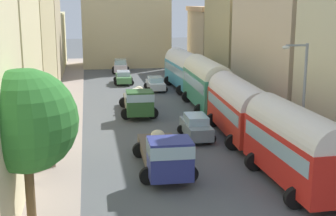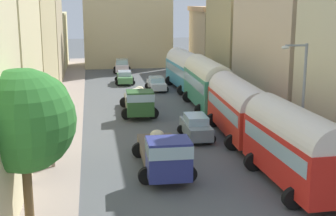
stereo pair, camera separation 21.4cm
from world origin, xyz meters
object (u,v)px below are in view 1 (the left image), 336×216
object	(u,v)px
parked_bus_2	(207,81)
pedestrian_2	(50,132)
car_3	(155,84)
parked_bus_1	(239,106)
pedestrian_0	(53,152)
cargo_truck_0	(166,153)
parked_bus_3	(186,69)
streetlamp_near	(301,94)
pedestrian_1	(50,137)
car_2	(196,127)
car_0	(123,77)
parked_bus_0	(296,143)
cargo_truck_1	(138,101)
car_1	(120,66)

from	to	relation	value
parked_bus_2	pedestrian_2	world-z (taller)	parked_bus_2
car_3	pedestrian_2	distance (m)	20.54
parked_bus_1	pedestrian_0	bearing A→B (deg)	-159.72
parked_bus_1	cargo_truck_0	bearing A→B (deg)	-133.73
parked_bus_3	streetlamp_near	size ratio (longest dim) A/B	1.38
parked_bus_2	car_3	distance (m)	9.69
pedestrian_1	car_2	bearing A→B (deg)	9.56
parked_bus_1	pedestrian_2	world-z (taller)	parked_bus_1
car_0	car_3	xyz separation A→B (m)	(2.96, -4.78, 0.00)
pedestrian_0	streetlamp_near	xyz separation A→B (m)	(13.81, -1.20, 3.02)
parked_bus_0	parked_bus_2	size ratio (longest dim) A/B	0.91
parked_bus_3	car_3	world-z (taller)	parked_bus_3
parked_bus_0	car_2	world-z (taller)	parked_bus_0
parked_bus_0	parked_bus_3	bearing A→B (deg)	90.00
car_2	car_3	size ratio (longest dim) A/B	1.07
parked_bus_2	cargo_truck_1	size ratio (longest dim) A/B	1.22
car_1	car_0	bearing A→B (deg)	-91.89
pedestrian_1	pedestrian_2	world-z (taller)	pedestrian_1
pedestrian_2	pedestrian_0	bearing A→B (deg)	-83.74
parked_bus_3	cargo_truck_1	bearing A→B (deg)	-119.85
parked_bus_0	pedestrian_2	world-z (taller)	parked_bus_0
streetlamp_near	car_2	bearing A→B (deg)	128.71
parked_bus_1	car_2	bearing A→B (deg)	176.96
cargo_truck_1	streetlamp_near	distance (m)	15.48
pedestrian_2	streetlamp_near	bearing A→B (deg)	-20.70
car_2	parked_bus_3	bearing A→B (deg)	80.60
cargo_truck_1	car_0	size ratio (longest dim) A/B	1.75
car_0	streetlamp_near	xyz separation A→B (m)	(7.85, -28.45, 3.32)
car_0	pedestrian_0	size ratio (longest dim) A/B	2.35
parked_bus_3	cargo_truck_0	bearing A→B (deg)	-104.08
car_1	streetlamp_near	size ratio (longest dim) A/B	0.64
parked_bus_3	car_0	world-z (taller)	parked_bus_3
car_0	pedestrian_0	distance (m)	27.90
cargo_truck_0	car_0	xyz separation A→B (m)	(-0.02, 29.18, -0.50)
pedestrian_0	streetlamp_near	world-z (taller)	streetlamp_near
pedestrian_0	car_1	bearing A→B (deg)	80.13
parked_bus_3	pedestrian_2	distance (m)	22.20
cargo_truck_1	pedestrian_1	world-z (taller)	cargo_truck_1
parked_bus_2	cargo_truck_1	bearing A→B (deg)	-165.19
parked_bus_2	car_3	world-z (taller)	parked_bus_2
parked_bus_1	pedestrian_2	size ratio (longest dim) A/B	5.16
car_3	pedestrian_2	bearing A→B (deg)	-117.16
parked_bus_1	car_0	xyz separation A→B (m)	(-6.14, 22.78, -1.45)
parked_bus_1	pedestrian_0	world-z (taller)	parked_bus_1
parked_bus_1	parked_bus_3	world-z (taller)	parked_bus_3
cargo_truck_0	car_0	distance (m)	29.18
pedestrian_0	parked_bus_0	bearing A→B (deg)	-20.54
cargo_truck_1	car_2	size ratio (longest dim) A/B	1.77
pedestrian_2	car_3	bearing A→B (deg)	62.84
pedestrian_1	pedestrian_2	bearing A→B (deg)	93.21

